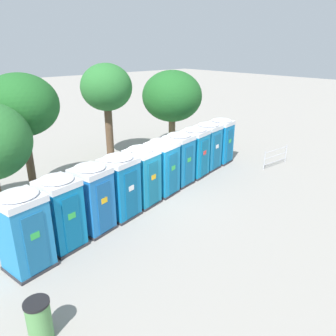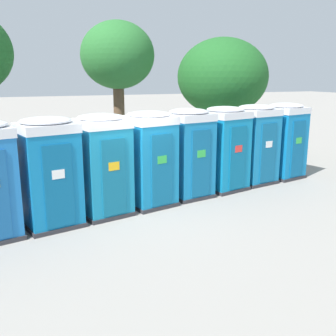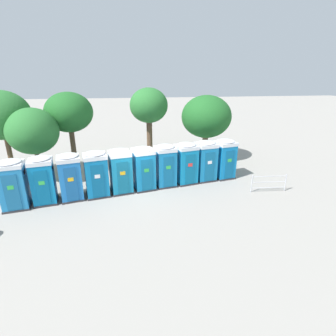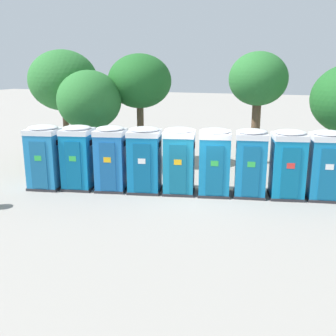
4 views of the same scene
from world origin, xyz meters
name	(u,v)px [view 3 (image 3 of 4)]	position (x,y,z in m)	size (l,w,h in m)	color
ground_plane	(133,190)	(0.00, 0.00, 0.00)	(120.00, 120.00, 0.00)	gray
portapotty_0	(13,184)	(-5.88, -1.32, 1.28)	(1.44, 1.41, 2.54)	#2D2D33
portapotty_1	(43,180)	(-4.59, -0.94, 1.28)	(1.37, 1.40, 2.54)	#2D2D33
portapotty_2	(70,177)	(-3.28, -0.67, 1.28)	(1.41, 1.43, 2.54)	#2D2D33
portapotty_3	(96,174)	(-1.96, -0.43, 1.28)	(1.47, 1.44, 2.54)	#2D2D33
portapotty_4	(121,171)	(-0.65, -0.14, 1.28)	(1.42, 1.43, 2.54)	#2D2D33
portapotty_5	(144,168)	(0.66, 0.12, 1.28)	(1.43, 1.44, 2.54)	#2D2D33
portapotty_6	(165,165)	(1.96, 0.43, 1.28)	(1.36, 1.39, 2.54)	#2D2D33
portapotty_7	(186,163)	(3.28, 0.68, 1.28)	(1.45, 1.44, 2.54)	#2D2D33
portapotty_8	(205,161)	(4.58, 0.98, 1.28)	(1.42, 1.40, 2.54)	#2D2D33
portapotty_9	(225,159)	(5.91, 1.19, 1.28)	(1.39, 1.42, 2.54)	#2D2D33
street_tree_0	(149,106)	(1.42, 5.75, 4.11)	(2.84, 2.84, 5.48)	brown
street_tree_1	(206,117)	(5.69, 5.08, 3.35)	(3.74, 3.74, 4.95)	brown
street_tree_2	(2,116)	(-7.56, 2.73, 4.08)	(3.33, 3.33, 5.56)	brown
street_tree_3	(33,131)	(-5.70, 1.95, 3.24)	(2.94, 2.94, 4.62)	brown
street_tree_4	(69,113)	(-3.89, 3.63, 4.05)	(3.04, 3.04, 5.37)	brown
event_barrier	(269,183)	(7.72, -1.31, 0.57)	(2.06, 0.18, 1.05)	#B7B7BC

